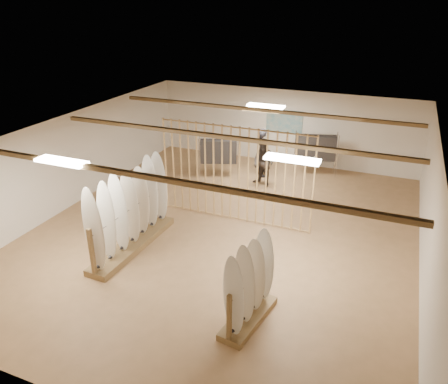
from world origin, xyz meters
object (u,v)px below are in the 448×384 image
at_px(rack_left, 131,222).
at_px(rack_right, 249,295).
at_px(clothing_rack_b, 316,148).
at_px(shopper_a, 262,149).
at_px(shopper_b, 263,160).
at_px(clothing_rack_a, 219,151).

xyz_separation_m(rack_left, rack_right, (3.69, -1.51, -0.11)).
relative_size(rack_left, clothing_rack_b, 2.01).
relative_size(rack_left, rack_right, 1.66).
relative_size(rack_right, shopper_a, 0.95).
relative_size(rack_left, shopper_b, 1.69).
bearing_deg(shopper_b, rack_left, -88.68).
bearing_deg(clothing_rack_b, clothing_rack_a, -171.05).
distance_m(rack_right, clothing_rack_a, 7.67).
bearing_deg(rack_right, rack_left, 166.65).
height_order(rack_left, shopper_b, rack_left).
relative_size(clothing_rack_a, shopper_a, 0.74).
height_order(rack_left, shopper_a, rack_left).
bearing_deg(clothing_rack_b, shopper_b, -147.32).
height_order(rack_right, clothing_rack_b, rack_right).
xyz_separation_m(rack_right, shopper_b, (-1.83, 6.64, 0.29)).
bearing_deg(clothing_rack_a, rack_left, -112.82).
relative_size(clothing_rack_b, shopper_b, 0.84).
height_order(clothing_rack_b, shopper_a, shopper_a).
bearing_deg(shopper_b, clothing_rack_b, 70.51).
xyz_separation_m(rack_right, clothing_rack_b, (-0.40, 8.29, 0.38)).
xyz_separation_m(shopper_a, shopper_b, (0.31, -0.84, -0.06)).
bearing_deg(shopper_b, shopper_a, 131.39).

